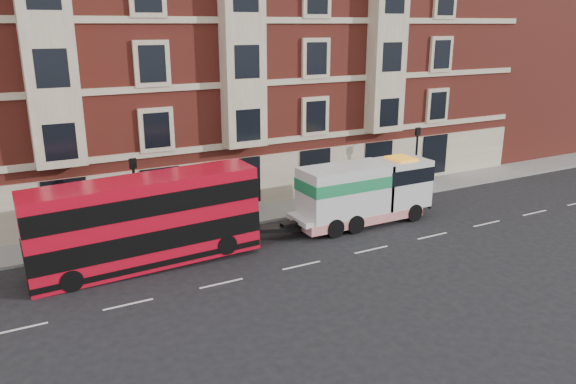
% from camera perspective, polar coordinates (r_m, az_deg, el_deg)
% --- Properties ---
extents(ground, '(120.00, 120.00, 0.00)m').
position_cam_1_polar(ground, '(26.35, 1.38, -7.47)').
color(ground, black).
rests_on(ground, ground).
extents(sidewalk, '(90.00, 3.00, 0.15)m').
position_cam_1_polar(sidewalk, '(32.59, -5.16, -2.57)').
color(sidewalk, slate).
rests_on(sidewalk, ground).
extents(victorian_terrace, '(45.00, 12.00, 20.40)m').
position_cam_1_polar(victorian_terrace, '(37.97, -9.51, 15.39)').
color(victorian_terrace, maroon).
rests_on(victorian_terrace, ground).
extents(filler_east, '(18.00, 10.00, 19.00)m').
position_cam_1_polar(filler_east, '(56.12, 23.99, 13.92)').
color(filler_east, maroon).
rests_on(filler_east, ground).
extents(lamp_post_west, '(0.35, 0.15, 4.35)m').
position_cam_1_polar(lamp_post_west, '(28.87, -15.25, -0.22)').
color(lamp_post_west, black).
rests_on(lamp_post_west, sidewalk).
extents(lamp_post_east, '(0.35, 0.15, 4.35)m').
position_cam_1_polar(lamp_post_east, '(37.04, 12.89, 3.62)').
color(lamp_post_east, black).
rests_on(lamp_post_east, sidewalk).
extents(double_decker_bus, '(10.37, 2.38, 4.20)m').
position_cam_1_polar(double_decker_bus, '(26.32, -14.31, -2.82)').
color(double_decker_bus, red).
rests_on(double_decker_bus, ground).
extents(tow_truck, '(8.30, 2.45, 3.46)m').
position_cam_1_polar(tow_truck, '(31.34, 7.54, -0.05)').
color(tow_truck, silver).
rests_on(tow_truck, ground).
extents(pedestrian, '(0.66, 0.48, 1.68)m').
position_cam_1_polar(pedestrian, '(29.28, -18.44, -3.74)').
color(pedestrian, black).
rests_on(pedestrian, sidewalk).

